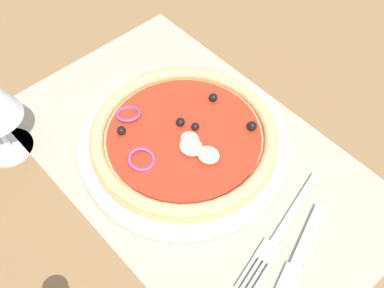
% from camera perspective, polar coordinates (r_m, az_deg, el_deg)
% --- Properties ---
extents(ground_plane, '(1.90, 1.40, 0.02)m').
position_cam_1_polar(ground_plane, '(0.66, 0.37, -2.45)').
color(ground_plane, olive).
extents(placemat, '(0.51, 0.31, 0.00)m').
position_cam_1_polar(placemat, '(0.65, 0.38, -1.75)').
color(placemat, '#A39984').
rests_on(placemat, ground_plane).
extents(plate, '(0.27, 0.27, 0.01)m').
position_cam_1_polar(plate, '(0.65, -0.63, 0.05)').
color(plate, silver).
rests_on(plate, placemat).
extents(pizza, '(0.24, 0.24, 0.03)m').
position_cam_1_polar(pizza, '(0.64, -0.66, 1.01)').
color(pizza, tan).
rests_on(pizza, plate).
extents(fork, '(0.06, 0.18, 0.00)m').
position_cam_1_polar(fork, '(0.60, 9.69, -10.20)').
color(fork, silver).
rests_on(fork, placemat).
extents(knife, '(0.08, 0.19, 0.01)m').
position_cam_1_polar(knife, '(0.58, 10.93, -14.88)').
color(knife, silver).
rests_on(knife, placemat).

